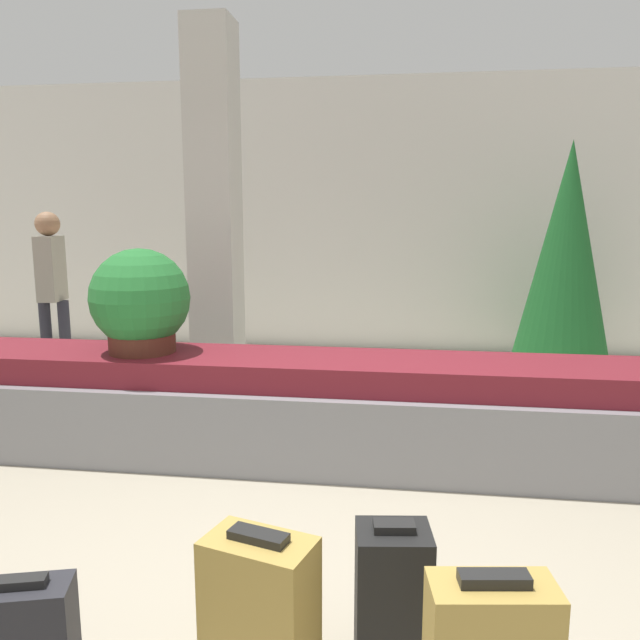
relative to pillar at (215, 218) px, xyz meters
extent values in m
plane|color=#9E937F|center=(1.07, -2.96, -1.60)|extent=(18.00, 18.00, 0.00)
cube|color=silver|center=(1.07, 2.37, 0.00)|extent=(18.00, 0.06, 3.20)
cube|color=gray|center=(1.07, -1.22, -1.34)|extent=(8.55, 0.82, 0.52)
cube|color=maroon|center=(1.07, -1.22, -0.99)|extent=(8.21, 0.66, 0.18)
cube|color=beige|center=(0.00, 0.00, 0.00)|extent=(0.39, 0.39, 3.20)
cube|color=black|center=(1.61, -3.16, -1.32)|extent=(0.29, 0.25, 0.56)
cube|color=black|center=(1.61, -3.16, -1.03)|extent=(0.15, 0.09, 0.03)
cube|color=black|center=(1.86, -3.71, -0.86)|extent=(0.18, 0.08, 0.03)
cube|color=black|center=(0.43, -3.53, -1.11)|extent=(0.18, 0.10, 0.03)
cube|color=#A3843D|center=(1.16, -3.31, -1.31)|extent=(0.41, 0.31, 0.57)
cube|color=black|center=(1.16, -3.31, -1.01)|extent=(0.22, 0.13, 0.03)
cylinder|color=#4C2319|center=(-0.15, -1.22, -0.80)|extent=(0.45, 0.45, 0.19)
sphere|color=#236B2D|center=(-0.15, -1.22, -0.52)|extent=(0.67, 0.67, 0.67)
cylinder|color=#282833|center=(-1.90, 0.43, -1.20)|extent=(0.11, 0.11, 0.79)
cylinder|color=#282833|center=(-1.70, 0.43, -1.20)|extent=(0.11, 0.11, 0.79)
cube|color=gray|center=(-1.80, 0.43, -0.49)|extent=(0.22, 0.34, 0.63)
sphere|color=#936B4C|center=(-1.80, 0.43, -0.06)|extent=(0.23, 0.23, 0.23)
cylinder|color=#4C331E|center=(3.22, 1.43, -1.51)|extent=(0.16, 0.16, 0.18)
cone|color=#195623|center=(3.22, 1.43, -0.33)|extent=(0.95, 0.95, 2.18)
camera|label=1|loc=(1.63, -5.19, 0.05)|focal=35.00mm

